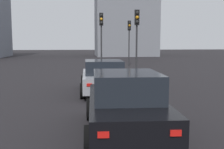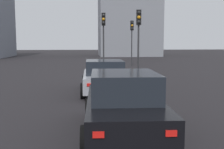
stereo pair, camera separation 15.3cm
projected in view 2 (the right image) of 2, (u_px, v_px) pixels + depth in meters
name	position (u px, v px, depth m)	size (l,w,h in m)	color
car_silver_lead	(104.00, 77.00, 12.48)	(4.28, 2.11, 1.48)	#A8AAB2
car_black_second	(123.00, 105.00, 6.79)	(4.34, 2.08, 1.57)	black
traffic_light_near_left	(132.00, 34.00, 25.93)	(0.32, 0.29, 4.27)	#2D2D30
traffic_light_near_right	(139.00, 30.00, 16.57)	(0.32, 0.30, 4.20)	#2D2D30
traffic_light_far_left	(104.00, 30.00, 20.09)	(0.32, 0.29, 4.38)	#2D2D30
building_facade_left	(128.00, 2.00, 45.90)	(9.55, 9.67, 17.86)	gray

